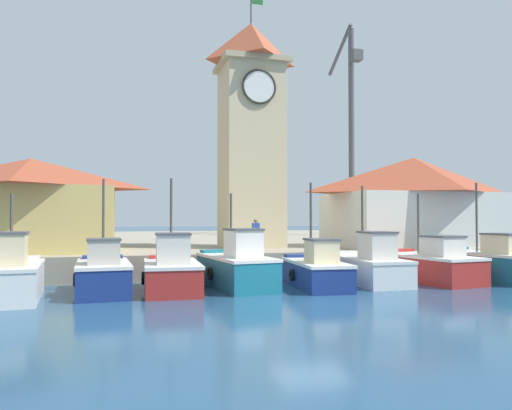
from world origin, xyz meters
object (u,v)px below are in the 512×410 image
object	(u,v)px
fishing_boat_right_inner	(429,265)
dock_worker_near_tower	(256,235)
fishing_boat_left_outer	(103,274)
port_crane_near	(351,154)
fishing_boat_mid_right	(369,266)
fishing_boat_right_outer	(489,263)
warehouse_right	(414,200)
fishing_boat_center	(316,270)
fishing_boat_far_left	(8,277)
warehouse_left	(30,204)
fishing_boat_left_inner	(172,272)
clock_tower	(251,129)
fishing_boat_mid_left	(236,267)

from	to	relation	value
fishing_boat_right_inner	dock_worker_near_tower	distance (m)	8.04
fishing_boat_left_outer	port_crane_near	distance (m)	34.20
fishing_boat_mid_right	fishing_boat_left_outer	bearing A→B (deg)	179.84
port_crane_near	dock_worker_near_tower	xyz separation A→B (m)	(-15.44, -20.96, -7.07)
fishing_boat_right_outer	fishing_boat_mid_right	bearing A→B (deg)	175.74
warehouse_right	fishing_boat_mid_right	bearing A→B (deg)	-135.21
fishing_boat_mid_right	port_crane_near	bearing A→B (deg)	65.24
fishing_boat_right_inner	warehouse_right	size ratio (longest dim) A/B	0.53
fishing_boat_center	warehouse_right	world-z (taller)	warehouse_right
port_crane_near	fishing_boat_left_outer	bearing A→B (deg)	-132.41
fishing_boat_far_left	fishing_boat_right_outer	world-z (taller)	fishing_boat_right_outer
port_crane_near	fishing_boat_center	bearing A→B (deg)	-119.28
fishing_boat_right_inner	warehouse_right	world-z (taller)	warehouse_right
fishing_boat_center	warehouse_left	bearing A→B (deg)	146.53
warehouse_right	fishing_boat_far_left	bearing A→B (deg)	-161.23
fishing_boat_left_inner	fishing_boat_right_outer	size ratio (longest dim) A/B	0.86
fishing_boat_left_outer	clock_tower	world-z (taller)	clock_tower
warehouse_right	dock_worker_near_tower	bearing A→B (deg)	-165.16
fishing_boat_mid_left	dock_worker_near_tower	world-z (taller)	fishing_boat_mid_left
fishing_boat_left_inner	port_crane_near	world-z (taller)	port_crane_near
fishing_boat_right_outer	clock_tower	bearing A→B (deg)	138.49
warehouse_left	fishing_boat_center	bearing A→B (deg)	-33.47
fishing_boat_mid_right	warehouse_left	size ratio (longest dim) A/B	0.56
fishing_boat_right_inner	port_crane_near	bearing A→B (deg)	71.17
clock_tower	port_crane_near	distance (m)	22.35
fishing_boat_center	fishing_boat_mid_right	bearing A→B (deg)	9.48
fishing_boat_mid_left	warehouse_left	distance (m)	11.83
fishing_boat_left_outer	clock_tower	size ratio (longest dim) A/B	0.30
clock_tower	port_crane_near	size ratio (longest dim) A/B	0.69
fishing_boat_left_outer	fishing_boat_mid_left	world-z (taller)	fishing_boat_left_outer
fishing_boat_right_inner	port_crane_near	size ratio (longest dim) A/B	0.25
clock_tower	dock_worker_near_tower	distance (m)	7.20
fishing_boat_right_outer	port_crane_near	size ratio (longest dim) A/B	0.25
fishing_boat_right_outer	fishing_boat_far_left	bearing A→B (deg)	-179.39
fishing_boat_right_outer	port_crane_near	distance (m)	26.87
fishing_boat_mid_right	fishing_boat_center	bearing A→B (deg)	-170.52
fishing_boat_left_outer	fishing_boat_right_outer	xyz separation A→B (m)	(16.88, -0.47, 0.03)
dock_worker_near_tower	fishing_boat_far_left	bearing A→B (deg)	-157.29
fishing_boat_left_outer	port_crane_near	size ratio (longest dim) A/B	0.21
fishing_boat_mid_left	warehouse_right	distance (m)	13.99
fishing_boat_left_inner	fishing_boat_right_outer	distance (m)	14.35
fishing_boat_mid_left	dock_worker_near_tower	xyz separation A→B (m)	(1.72, 3.27, 1.21)
fishing_boat_far_left	dock_worker_near_tower	world-z (taller)	fishing_boat_far_left
fishing_boat_mid_right	warehouse_left	xyz separation A→B (m)	(-14.78, 7.55, 2.81)
fishing_boat_left_outer	fishing_boat_left_inner	distance (m)	2.54
fishing_boat_left_inner	port_crane_near	bearing A→B (deg)	51.20
clock_tower	fishing_boat_right_inner	bearing A→B (deg)	-51.24
fishing_boat_right_outer	warehouse_left	bearing A→B (deg)	158.83
fishing_boat_left_outer	fishing_boat_mid_left	xyz separation A→B (m)	(5.20, 0.25, 0.09)
fishing_boat_center	fishing_boat_left_inner	bearing A→B (deg)	177.06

